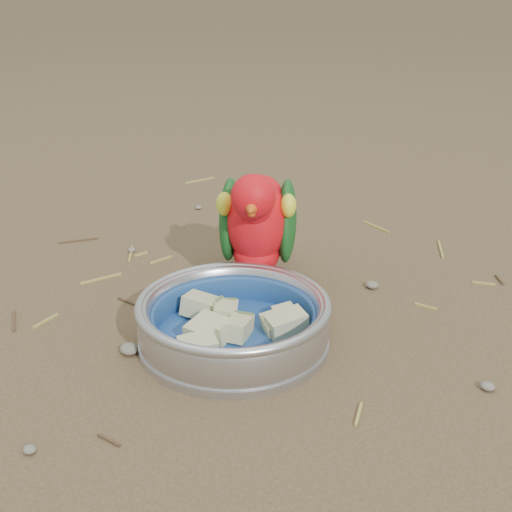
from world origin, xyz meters
The scene contains 6 objects.
ground centered at (0.00, 0.00, 0.00)m, with size 60.00×60.00×0.00m, color brown.
food_bowl centered at (0.07, -0.01, 0.01)m, with size 0.23×0.23×0.02m, color #B2B2BA.
bowl_wall centered at (0.07, -0.01, 0.04)m, with size 0.23×0.23×0.04m, color #B2B2BA, non-canonical shape.
fruit_wedges centered at (0.07, -0.01, 0.03)m, with size 0.14×0.14×0.03m, color #C0BB87, non-canonical shape.
lory_parrot centered at (-0.01, 0.12, 0.09)m, with size 0.11×0.22×0.18m, color red, non-canonical shape.
ground_debris centered at (-0.01, 0.05, 0.00)m, with size 0.90×0.80×0.01m, color #9B9140, non-canonical shape.
Camera 1 is at (0.57, -0.57, 0.44)m, focal length 50.00 mm.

